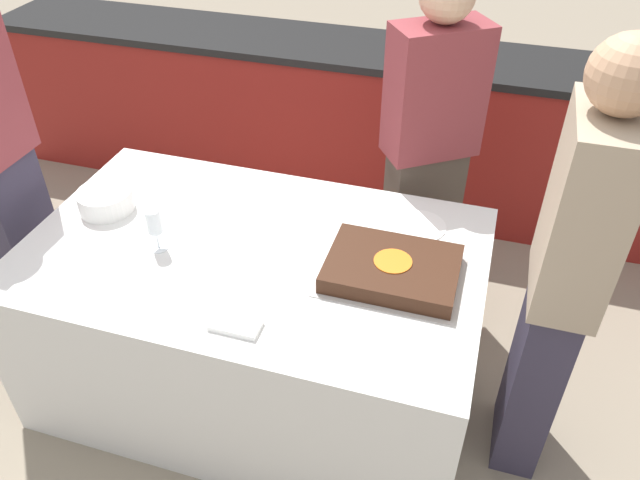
{
  "coord_description": "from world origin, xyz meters",
  "views": [
    {
      "loc": [
        0.76,
        -1.63,
        2.16
      ],
      "look_at": [
        0.26,
        0.0,
        0.83
      ],
      "focal_mm": 35.0,
      "sensor_mm": 36.0,
      "label": 1
    }
  ],
  "objects": [
    {
      "name": "side_plate_near_cake",
      "position": [
        0.56,
        0.32,
        0.74
      ],
      "size": [
        0.21,
        0.21,
        0.0
      ],
      "color": "white",
      "rests_on": "dining_table"
    },
    {
      "name": "plate_stack",
      "position": [
        -0.65,
        0.07,
        0.78
      ],
      "size": [
        0.21,
        0.21,
        0.09
      ],
      "color": "white",
      "rests_on": "dining_table"
    },
    {
      "name": "cake",
      "position": [
        0.52,
        -0.0,
        0.77
      ],
      "size": [
        0.49,
        0.37,
        0.07
      ],
      "color": "#B7B2AD",
      "rests_on": "dining_table"
    },
    {
      "name": "person_seated_right",
      "position": [
        1.06,
        0.0,
        0.86
      ],
      "size": [
        0.21,
        0.37,
        1.64
      ],
      "rotation": [
        0.0,
        0.0,
        -1.57
      ],
      "color": "#383347",
      "rests_on": "ground_plane"
    },
    {
      "name": "dining_table",
      "position": [
        0.0,
        0.0,
        0.37
      ],
      "size": [
        1.69,
        1.04,
        0.73
      ],
      "color": "silver",
      "rests_on": "ground_plane"
    },
    {
      "name": "back_counter",
      "position": [
        0.0,
        1.6,
        0.46
      ],
      "size": [
        4.4,
        0.58,
        0.92
      ],
      "color": "maroon",
      "rests_on": "ground_plane"
    },
    {
      "name": "wine_glass",
      "position": [
        -0.33,
        -0.1,
        0.85
      ],
      "size": [
        0.07,
        0.07,
        0.17
      ],
      "color": "white",
      "rests_on": "dining_table"
    },
    {
      "name": "ground_plane",
      "position": [
        0.0,
        0.0,
        0.0
      ],
      "size": [
        14.0,
        14.0,
        0.0
      ],
      "primitive_type": "plane",
      "color": "gray"
    },
    {
      "name": "person_cutting_cake",
      "position": [
        0.52,
        0.74,
        0.82
      ],
      "size": [
        0.43,
        0.38,
        1.58
      ],
      "rotation": [
        0.0,
        0.0,
        -2.53
      ],
      "color": "#4C4238",
      "rests_on": "ground_plane"
    },
    {
      "name": "utensil_pile",
      "position": [
        0.1,
        -0.39,
        0.74
      ],
      "size": [
        0.16,
        0.08,
        0.02
      ],
      "color": "white",
      "rests_on": "dining_table"
    }
  ]
}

